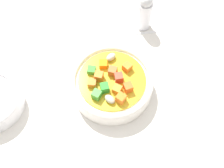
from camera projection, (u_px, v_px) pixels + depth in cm
name	position (u px, v px, depth cm)	size (l,w,h in cm)	color
ground_plane	(112.00, 91.00, 61.13)	(140.00, 140.00, 2.00)	silver
soup_bowl_main	(112.00, 83.00, 58.00)	(16.91, 16.91, 6.03)	white
spoon	(95.00, 38.00, 66.28)	(7.09, 23.78, 0.83)	silver
pepper_shaker	(145.00, 12.00, 64.30)	(3.31, 3.31, 9.65)	silver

